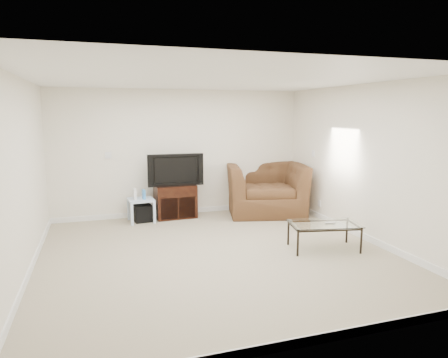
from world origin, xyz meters
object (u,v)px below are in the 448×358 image
object	(u,v)px
side_table	(141,210)
subwoofer	(143,213)
tv_stand	(175,201)
recliner	(266,180)
coffee_table	(324,236)
television	(175,169)

from	to	relation	value
side_table	subwoofer	distance (m)	0.07
tv_stand	recliner	world-z (taller)	recliner
subwoofer	recliner	bearing A→B (deg)	-2.23
tv_stand	coffee_table	size ratio (longest dim) A/B	0.76
tv_stand	subwoofer	distance (m)	0.69
television	recliner	xyz separation A→B (m)	(1.84, -0.20, -0.28)
television	subwoofer	bearing A→B (deg)	-170.37
tv_stand	side_table	size ratio (longest dim) A/B	1.70
subwoofer	side_table	bearing A→B (deg)	-142.21
television	recliner	world-z (taller)	recliner
side_table	television	bearing A→B (deg)	10.03
television	recliner	distance (m)	1.87
television	tv_stand	bearing A→B (deg)	93.00
tv_stand	coffee_table	world-z (taller)	tv_stand
television	subwoofer	distance (m)	1.04
subwoofer	coffee_table	size ratio (longest dim) A/B	0.31
television	side_table	size ratio (longest dim) A/B	2.18
side_table	subwoofer	bearing A→B (deg)	37.79
tv_stand	recliner	size ratio (longest dim) A/B	0.50
television	side_table	xyz separation A→B (m)	(-0.68, -0.12, -0.74)
recliner	coffee_table	world-z (taller)	recliner
side_table	recliner	world-z (taller)	recliner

